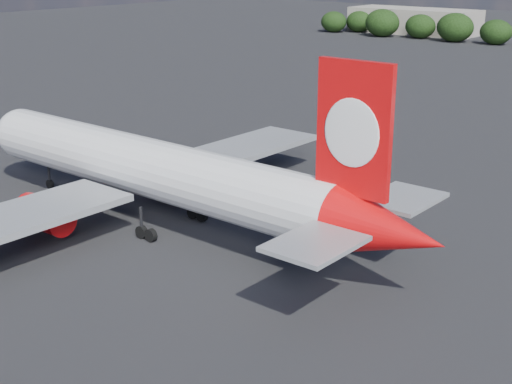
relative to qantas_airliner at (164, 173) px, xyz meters
The scene contains 3 objects.
ground 43.80m from the qantas_airliner, 91.23° to the left, with size 500.00×500.00×0.00m, color black.
qantas_airliner is the anchor object (origin of this frame).
terminal_building 187.43m from the qantas_airliner, 110.60° to the left, with size 42.00×16.00×8.00m.
Camera 1 is at (48.61, -27.42, 25.15)m, focal length 50.00 mm.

